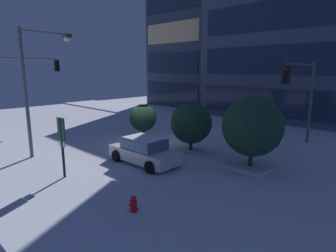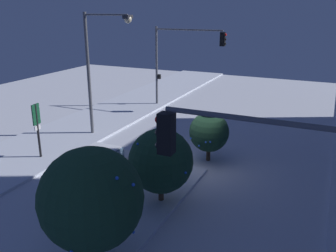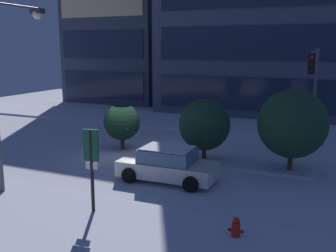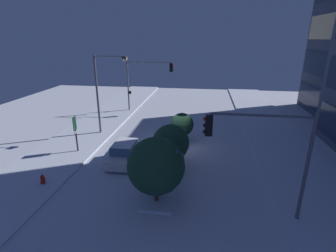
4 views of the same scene
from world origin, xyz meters
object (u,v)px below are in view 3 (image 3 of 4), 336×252
at_px(traffic_light_corner_far_right, 314,78).
at_px(decorated_tree_left_of_median, 204,125).
at_px(decorated_tree_median, 122,122).
at_px(decorated_tree_right_of_median, 292,124).
at_px(parking_info_sign, 92,161).
at_px(street_lamp_arched, 9,68).
at_px(fire_hydrant, 236,229).
at_px(car_near, 168,165).

distance_m(traffic_light_corner_far_right, decorated_tree_left_of_median, 7.29).
distance_m(decorated_tree_median, decorated_tree_right_of_median, 9.34).
relative_size(parking_info_sign, decorated_tree_median, 1.16).
distance_m(street_lamp_arched, parking_info_sign, 5.45).
height_order(decorated_tree_median, decorated_tree_right_of_median, decorated_tree_right_of_median).
xyz_separation_m(decorated_tree_median, decorated_tree_right_of_median, (9.30, -0.56, 0.73)).
xyz_separation_m(fire_hydrant, decorated_tree_right_of_median, (0.70, 7.45, 1.96)).
bearing_deg(decorated_tree_median, car_near, -40.56).
bearing_deg(fire_hydrant, traffic_light_corner_far_right, 84.76).
bearing_deg(decorated_tree_left_of_median, traffic_light_corner_far_right, 46.98).
height_order(car_near, fire_hydrant, car_near).
height_order(car_near, street_lamp_arched, street_lamp_arched).
xyz_separation_m(parking_info_sign, decorated_tree_right_of_median, (5.68, 7.62, 0.37)).
distance_m(car_near, decorated_tree_right_of_median, 6.02).
distance_m(fire_hydrant, parking_info_sign, 5.24).
distance_m(traffic_light_corner_far_right, decorated_tree_median, 11.14).
bearing_deg(decorated_tree_left_of_median, parking_info_sign, -100.16).
relative_size(traffic_light_corner_far_right, decorated_tree_left_of_median, 1.79).
xyz_separation_m(fire_hydrant, decorated_tree_median, (-8.60, 8.01, 1.22)).
xyz_separation_m(parking_info_sign, decorated_tree_left_of_median, (1.41, 7.84, -0.06)).
bearing_deg(car_near, traffic_light_corner_far_right, 57.97).
xyz_separation_m(traffic_light_corner_far_right, decorated_tree_right_of_median, (-0.47, -5.31, -1.74)).
bearing_deg(traffic_light_corner_far_right, parking_info_sign, -25.46).
distance_m(street_lamp_arched, decorated_tree_right_of_median, 12.38).
relative_size(fire_hydrant, decorated_tree_right_of_median, 0.19).
height_order(traffic_light_corner_far_right, decorated_tree_right_of_median, traffic_light_corner_far_right).
height_order(fire_hydrant, parking_info_sign, parking_info_sign).
relative_size(street_lamp_arched, parking_info_sign, 2.47).
bearing_deg(car_near, fire_hydrant, -46.24).
distance_m(traffic_light_corner_far_right, decorated_tree_right_of_median, 5.61).
xyz_separation_m(traffic_light_corner_far_right, street_lamp_arched, (-10.61, -11.92, 0.86)).
xyz_separation_m(car_near, decorated_tree_median, (-4.54, 3.88, 0.87)).
bearing_deg(decorated_tree_median, traffic_light_corner_far_right, 25.94).
bearing_deg(decorated_tree_right_of_median, fire_hydrant, -95.34).
relative_size(car_near, street_lamp_arched, 0.58).
bearing_deg(fire_hydrant, decorated_tree_median, 137.04).
bearing_deg(parking_info_sign, street_lamp_arched, 71.43).
xyz_separation_m(car_near, fire_hydrant, (4.06, -4.13, -0.35)).
bearing_deg(decorated_tree_right_of_median, decorated_tree_median, 176.55).
bearing_deg(decorated_tree_median, parking_info_sign, -66.18).
bearing_deg(traffic_light_corner_far_right, car_near, -31.22).
bearing_deg(fire_hydrant, decorated_tree_left_of_median, 115.04).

